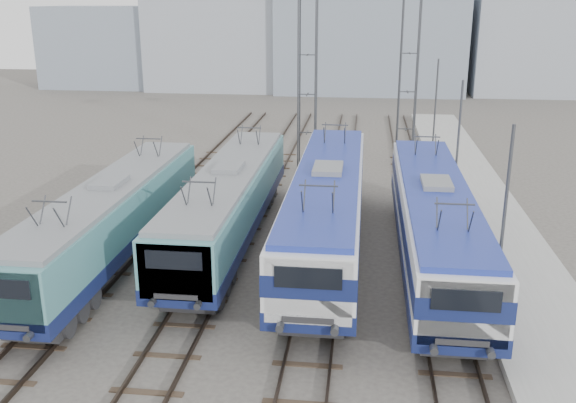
# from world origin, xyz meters

# --- Properties ---
(ground) EXTENTS (160.00, 160.00, 0.00)m
(ground) POSITION_xyz_m (0.00, 0.00, 0.00)
(ground) COLOR #514C47
(platform) EXTENTS (4.00, 70.00, 0.30)m
(platform) POSITION_xyz_m (10.20, 8.00, 0.15)
(platform) COLOR #9E9E99
(platform) RESTS_ON ground
(locomotive_far_left) EXTENTS (2.71, 17.10, 3.22)m
(locomotive_far_left) POSITION_xyz_m (-6.75, 5.02, 2.14)
(locomotive_far_left) COLOR #131D4E
(locomotive_far_left) RESTS_ON ground
(locomotive_center_left) EXTENTS (2.77, 17.48, 3.29)m
(locomotive_center_left) POSITION_xyz_m (-2.25, 7.78, 2.18)
(locomotive_center_left) COLOR #131D4E
(locomotive_center_left) RESTS_ON ground
(locomotive_center_right) EXTENTS (2.96, 18.74, 3.52)m
(locomotive_center_right) POSITION_xyz_m (2.25, 7.16, 2.39)
(locomotive_center_right) COLOR #131D4E
(locomotive_center_right) RESTS_ON ground
(locomotive_far_right) EXTENTS (2.83, 17.86, 3.36)m
(locomotive_far_right) POSITION_xyz_m (6.75, 6.05, 2.28)
(locomotive_far_right) COLOR #131D4E
(locomotive_far_right) RESTS_ON ground
(catenary_tower_west) EXTENTS (4.50, 1.20, 12.00)m
(catenary_tower_west) POSITION_xyz_m (0.00, 22.00, 6.64)
(catenary_tower_west) COLOR #3F4247
(catenary_tower_west) RESTS_ON ground
(catenary_tower_east) EXTENTS (4.50, 1.20, 12.00)m
(catenary_tower_east) POSITION_xyz_m (6.50, 24.00, 6.64)
(catenary_tower_east) COLOR #3F4247
(catenary_tower_east) RESTS_ON ground
(mast_front) EXTENTS (0.12, 0.12, 7.00)m
(mast_front) POSITION_xyz_m (8.60, 2.00, 3.50)
(mast_front) COLOR #3F4247
(mast_front) RESTS_ON ground
(mast_mid) EXTENTS (0.12, 0.12, 7.00)m
(mast_mid) POSITION_xyz_m (8.60, 14.00, 3.50)
(mast_mid) COLOR #3F4247
(mast_mid) RESTS_ON ground
(mast_rear) EXTENTS (0.12, 0.12, 7.00)m
(mast_rear) POSITION_xyz_m (8.60, 26.00, 3.50)
(mast_rear) COLOR #3F4247
(mast_rear) RESTS_ON ground
(safety_cone) EXTENTS (0.30, 0.30, 0.51)m
(safety_cone) POSITION_xyz_m (8.50, 1.06, 0.56)
(safety_cone) COLOR orange
(safety_cone) RESTS_ON platform
(building_west) EXTENTS (18.00, 12.00, 14.00)m
(building_west) POSITION_xyz_m (-14.00, 62.00, 7.00)
(building_west) COLOR #979FAA
(building_west) RESTS_ON ground
(building_center) EXTENTS (22.00, 14.00, 18.00)m
(building_center) POSITION_xyz_m (4.00, 62.00, 9.00)
(building_center) COLOR gray
(building_center) RESTS_ON ground
(building_east) EXTENTS (16.00, 12.00, 12.00)m
(building_east) POSITION_xyz_m (24.00, 62.00, 6.00)
(building_east) COLOR #979FAA
(building_east) RESTS_ON ground
(building_far_west) EXTENTS (14.00, 10.00, 10.00)m
(building_far_west) POSITION_xyz_m (-30.00, 62.00, 5.00)
(building_far_west) COLOR gray
(building_far_west) RESTS_ON ground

